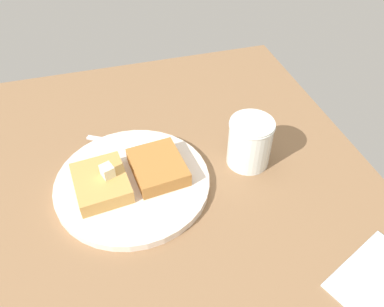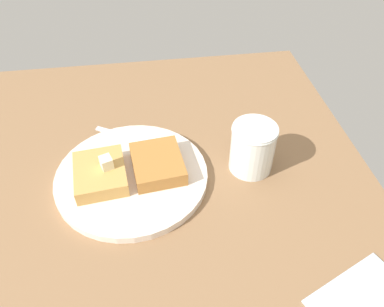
% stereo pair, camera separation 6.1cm
% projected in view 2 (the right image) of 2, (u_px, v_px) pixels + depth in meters
% --- Properties ---
extents(table_surface, '(0.91, 0.91, 0.02)m').
position_uv_depth(table_surface, '(103.00, 220.00, 0.58)').
color(table_surface, '#846141').
rests_on(table_surface, ground).
extents(plate, '(0.25, 0.25, 0.01)m').
position_uv_depth(plate, '(132.00, 176.00, 0.62)').
color(plate, silver).
rests_on(plate, table_surface).
extents(toast_slice_left, '(0.09, 0.11, 0.03)m').
position_uv_depth(toast_slice_left, '(103.00, 173.00, 0.60)').
color(toast_slice_left, tan).
rests_on(toast_slice_left, plate).
extents(toast_slice_middle, '(0.09, 0.11, 0.03)m').
position_uv_depth(toast_slice_middle, '(158.00, 164.00, 0.62)').
color(toast_slice_middle, '#A86D32').
rests_on(toast_slice_middle, plate).
extents(butter_pat_primary, '(0.02, 0.02, 0.02)m').
position_uv_depth(butter_pat_primary, '(106.00, 163.00, 0.59)').
color(butter_pat_primary, '#F3EEC9').
rests_on(butter_pat_primary, toast_slice_left).
extents(fork, '(0.15, 0.09, 0.00)m').
position_uv_depth(fork, '(140.00, 140.00, 0.68)').
color(fork, silver).
rests_on(fork, plate).
extents(syrup_jar, '(0.08, 0.08, 0.09)m').
position_uv_depth(syrup_jar, '(252.00, 150.00, 0.62)').
color(syrup_jar, '#4C1D07').
rests_on(syrup_jar, table_surface).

